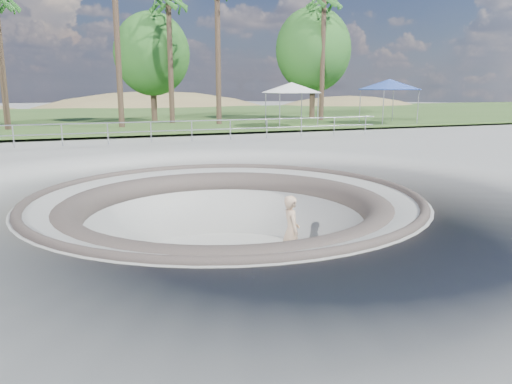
# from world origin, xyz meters

# --- Properties ---
(ground) EXTENTS (180.00, 180.00, 0.00)m
(ground) POSITION_xyz_m (0.00, 0.00, 0.00)
(ground) COLOR gray
(ground) RESTS_ON ground
(skate_bowl) EXTENTS (14.00, 14.00, 4.10)m
(skate_bowl) POSITION_xyz_m (0.00, 0.00, -1.83)
(skate_bowl) COLOR gray
(skate_bowl) RESTS_ON ground
(grass_strip) EXTENTS (180.00, 36.00, 0.12)m
(grass_strip) POSITION_xyz_m (0.00, 34.00, 0.22)
(grass_strip) COLOR #375823
(grass_strip) RESTS_ON ground
(distant_hills) EXTENTS (103.20, 45.00, 28.60)m
(distant_hills) POSITION_xyz_m (3.78, 57.17, -7.02)
(distant_hills) COLOR olive
(distant_hills) RESTS_ON ground
(safety_railing) EXTENTS (25.00, 0.06, 1.03)m
(safety_railing) POSITION_xyz_m (0.00, 12.00, 0.69)
(safety_railing) COLOR #9A9CA2
(safety_railing) RESTS_ON ground
(skateboard) EXTENTS (0.79, 0.39, 0.08)m
(skateboard) POSITION_xyz_m (1.50, -0.90, -1.84)
(skateboard) COLOR olive
(skateboard) RESTS_ON ground
(skater) EXTENTS (0.55, 0.75, 1.91)m
(skater) POSITION_xyz_m (1.50, -0.90, -0.87)
(skater) COLOR #D4AE89
(skater) RESTS_ON skateboard
(canopy_white) EXTENTS (5.57, 5.57, 2.82)m
(canopy_white) POSITION_xyz_m (10.14, 18.00, 2.74)
(canopy_white) COLOR #9A9CA2
(canopy_white) RESTS_ON ground
(canopy_blue) EXTENTS (6.07, 6.07, 3.07)m
(canopy_blue) POSITION_xyz_m (17.72, 18.00, 2.97)
(canopy_blue) COLOR #9A9CA2
(canopy_blue) RESTS_ON ground
(palm_d) EXTENTS (2.60, 2.60, 9.48)m
(palm_d) POSITION_xyz_m (3.35, 23.54, 8.33)
(palm_d) COLOR brown
(palm_d) RESTS_ON ground
(palm_f) EXTENTS (2.60, 2.60, 10.05)m
(palm_f) POSITION_xyz_m (14.79, 22.54, 8.86)
(palm_f) COLOR brown
(palm_f) RESTS_ON ground
(bushy_tree_mid) EXTENTS (5.59, 5.08, 8.06)m
(bushy_tree_mid) POSITION_xyz_m (2.52, 26.18, 5.17)
(bushy_tree_mid) COLOR brown
(bushy_tree_mid) RESTS_ON ground
(bushy_tree_right) EXTENTS (6.18, 5.62, 8.92)m
(bushy_tree_right) POSITION_xyz_m (15.32, 25.15, 5.71)
(bushy_tree_right) COLOR brown
(bushy_tree_right) RESTS_ON ground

